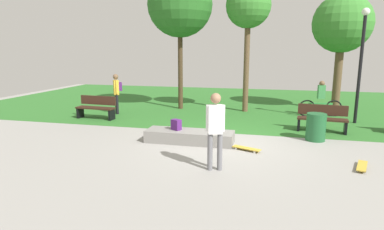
% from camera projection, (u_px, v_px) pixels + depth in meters
% --- Properties ---
extents(ground_plane, '(28.00, 28.00, 0.00)m').
position_uv_depth(ground_plane, '(224.00, 142.00, 9.79)').
color(ground_plane, gray).
extents(grass_lawn, '(26.60, 12.92, 0.01)m').
position_uv_depth(grass_lawn, '(245.00, 103.00, 16.98)').
color(grass_lawn, '#2D6B28').
rests_on(grass_lawn, ground_plane).
extents(concrete_ledge, '(2.64, 0.80, 0.36)m').
position_uv_depth(concrete_ledge, '(189.00, 137.00, 9.74)').
color(concrete_ledge, gray).
rests_on(concrete_ledge, ground_plane).
extents(backpack_on_ledge, '(0.34, 0.31, 0.32)m').
position_uv_depth(backpack_on_ledge, '(176.00, 125.00, 9.79)').
color(backpack_on_ledge, '#4C1E66').
rests_on(backpack_on_ledge, concrete_ledge).
extents(skater_performing_trick, '(0.42, 0.27, 1.80)m').
position_uv_depth(skater_performing_trick, '(215.00, 125.00, 7.33)').
color(skater_performing_trick, slate).
rests_on(skater_performing_trick, ground_plane).
extents(skateboard_by_ledge, '(0.82, 0.49, 0.08)m').
position_uv_depth(skateboard_by_ledge, '(246.00, 148.00, 8.97)').
color(skateboard_by_ledge, gold).
rests_on(skateboard_by_ledge, ground_plane).
extents(skateboard_spare, '(0.42, 0.82, 0.08)m').
position_uv_depth(skateboard_spare, '(362.00, 166.00, 7.61)').
color(skateboard_spare, gold).
rests_on(skateboard_spare, ground_plane).
extents(park_bench_far_left, '(1.63, 0.58, 0.91)m').
position_uv_depth(park_bench_far_left, '(96.00, 107.00, 13.08)').
color(park_bench_far_left, '#331E14').
rests_on(park_bench_far_left, ground_plane).
extents(park_bench_far_right, '(1.64, 0.64, 0.91)m').
position_uv_depth(park_bench_far_right, '(322.00, 118.00, 10.97)').
color(park_bench_far_right, '#331E14').
rests_on(park_bench_far_right, ground_plane).
extents(tree_young_birch, '(2.93, 2.93, 6.21)m').
position_uv_depth(tree_young_birch, '(180.00, 5.00, 14.49)').
color(tree_young_birch, '#42301E').
rests_on(tree_young_birch, grass_lawn).
extents(tree_broad_elm, '(1.93, 1.93, 5.57)m').
position_uv_depth(tree_broad_elm, '(248.00, 7.00, 13.84)').
color(tree_broad_elm, brown).
rests_on(tree_broad_elm, grass_lawn).
extents(tree_tall_oak, '(2.58, 2.58, 5.18)m').
position_uv_depth(tree_tall_oak, '(342.00, 25.00, 14.34)').
color(tree_tall_oak, brown).
rests_on(tree_tall_oak, grass_lawn).
extents(lamp_post, '(0.28, 0.28, 4.22)m').
position_uv_depth(lamp_post, '(361.00, 55.00, 11.86)').
color(lamp_post, black).
rests_on(lamp_post, ground_plane).
extents(trash_bin, '(0.58, 0.58, 0.84)m').
position_uv_depth(trash_bin, '(316.00, 127.00, 9.92)').
color(trash_bin, '#1E592D').
rests_on(trash_bin, ground_plane).
extents(pedestrian_with_backpack, '(0.44, 0.43, 1.73)m').
position_uv_depth(pedestrian_with_backpack, '(117.00, 90.00, 14.00)').
color(pedestrian_with_backpack, black).
rests_on(pedestrian_with_backpack, ground_plane).
extents(cyclist_on_bicycle, '(1.80, 0.39, 1.52)m').
position_uv_depth(cyclist_on_bicycle, '(321.00, 101.00, 13.51)').
color(cyclist_on_bicycle, black).
rests_on(cyclist_on_bicycle, ground_plane).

